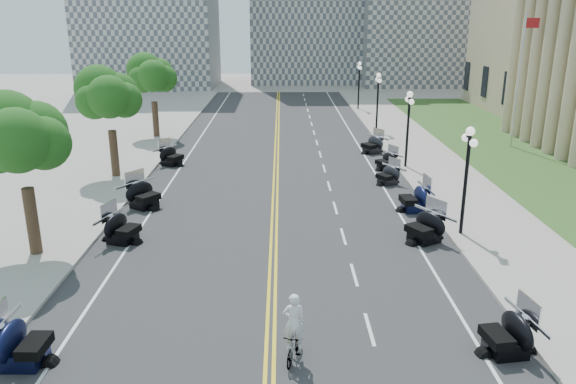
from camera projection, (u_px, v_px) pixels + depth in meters
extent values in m
plane|color=gray|center=(273.00, 275.00, 21.95)|extent=(160.00, 160.00, 0.00)
cube|color=#333335|center=(275.00, 197.00, 31.48)|extent=(16.00, 90.00, 0.01)
cube|color=yellow|center=(273.00, 196.00, 31.48)|extent=(0.12, 90.00, 0.00)
cube|color=yellow|center=(277.00, 196.00, 31.48)|extent=(0.12, 90.00, 0.00)
cube|color=white|center=(389.00, 196.00, 31.55)|extent=(0.12, 90.00, 0.00)
cube|color=white|center=(161.00, 197.00, 31.41)|extent=(0.12, 90.00, 0.00)
cube|color=white|center=(370.00, 329.00, 18.16)|extent=(0.12, 2.00, 0.00)
cube|color=white|center=(354.00, 275.00, 21.98)|extent=(0.12, 2.00, 0.00)
cube|color=white|center=(343.00, 236.00, 25.79)|extent=(0.12, 2.00, 0.00)
cube|color=white|center=(335.00, 208.00, 29.61)|extent=(0.12, 2.00, 0.00)
cube|color=white|center=(329.00, 186.00, 33.42)|extent=(0.12, 2.00, 0.00)
cube|color=white|center=(324.00, 168.00, 37.24)|extent=(0.12, 2.00, 0.00)
cube|color=white|center=(320.00, 154.00, 41.05)|extent=(0.12, 2.00, 0.00)
cube|color=white|center=(317.00, 142.00, 44.87)|extent=(0.12, 2.00, 0.00)
cube|color=white|center=(314.00, 132.00, 48.68)|extent=(0.12, 2.00, 0.00)
cube|color=white|center=(312.00, 124.00, 52.50)|extent=(0.12, 2.00, 0.00)
cube|color=white|center=(310.00, 117.00, 56.31)|extent=(0.12, 2.00, 0.00)
cube|color=white|center=(308.00, 110.00, 60.13)|extent=(0.12, 2.00, 0.00)
cube|color=white|center=(306.00, 105.00, 63.94)|extent=(0.12, 2.00, 0.00)
cube|color=white|center=(305.00, 100.00, 67.76)|extent=(0.12, 2.00, 0.00)
cube|color=white|center=(303.00, 95.00, 71.57)|extent=(0.12, 2.00, 0.00)
cube|color=#9E9991|center=(461.00, 195.00, 31.58)|extent=(5.00, 90.00, 0.15)
cube|color=#9E9991|center=(87.00, 196.00, 31.34)|extent=(5.00, 90.00, 0.15)
cube|color=#356023|center=(526.00, 160.00, 39.30)|extent=(9.00, 60.00, 0.10)
cube|color=gray|center=(431.00, 6.00, 80.88)|extent=(20.00, 14.00, 22.00)
imported|color=#A51414|center=(294.00, 345.00, 16.44)|extent=(0.85, 1.64, 0.95)
imported|color=white|center=(294.00, 303.00, 16.03)|extent=(0.66, 0.43, 1.80)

